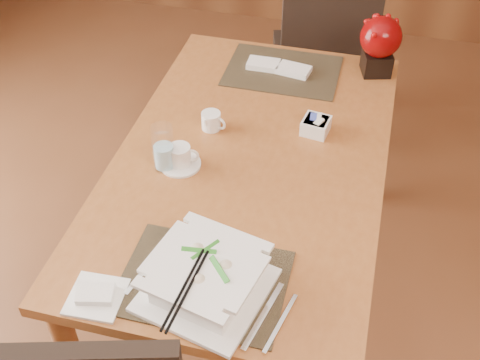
% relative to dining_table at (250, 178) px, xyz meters
% --- Properties ---
extents(dining_table, '(0.90, 1.50, 0.75)m').
position_rel_dining_table_xyz_m(dining_table, '(0.00, 0.00, 0.00)').
color(dining_table, '#A25E2D').
rests_on(dining_table, ground).
extents(placemat_near, '(0.45, 0.33, 0.01)m').
position_rel_dining_table_xyz_m(placemat_near, '(0.00, -0.55, 0.10)').
color(placemat_near, black).
rests_on(placemat_near, dining_table).
extents(placemat_far, '(0.45, 0.33, 0.01)m').
position_rel_dining_table_xyz_m(placemat_far, '(0.00, 0.55, 0.10)').
color(placemat_far, black).
rests_on(placemat_far, dining_table).
extents(soup_setting, '(0.37, 0.37, 0.12)m').
position_rel_dining_table_xyz_m(soup_setting, '(0.02, -0.58, 0.16)').
color(soup_setting, white).
rests_on(soup_setting, dining_table).
extents(coffee_cup, '(0.14, 0.14, 0.08)m').
position_rel_dining_table_xyz_m(coffee_cup, '(-0.22, -0.10, 0.13)').
color(coffee_cup, white).
rests_on(coffee_cup, dining_table).
extents(water_glass, '(0.09, 0.09, 0.17)m').
position_rel_dining_table_xyz_m(water_glass, '(-0.26, -0.12, 0.18)').
color(water_glass, white).
rests_on(water_glass, dining_table).
extents(creamer_jug, '(0.11, 0.11, 0.06)m').
position_rel_dining_table_xyz_m(creamer_jug, '(-0.17, 0.12, 0.13)').
color(creamer_jug, white).
rests_on(creamer_jug, dining_table).
extents(sugar_caddy, '(0.10, 0.10, 0.05)m').
position_rel_dining_table_xyz_m(sugar_caddy, '(0.19, 0.19, 0.12)').
color(sugar_caddy, white).
rests_on(sugar_caddy, dining_table).
extents(berry_decor, '(0.16, 0.16, 0.24)m').
position_rel_dining_table_xyz_m(berry_decor, '(0.36, 0.64, 0.23)').
color(berry_decor, black).
rests_on(berry_decor, dining_table).
extents(napkins_far, '(0.26, 0.12, 0.02)m').
position_rel_dining_table_xyz_m(napkins_far, '(-0.01, 0.55, 0.11)').
color(napkins_far, white).
rests_on(napkins_far, dining_table).
extents(bread_plate, '(0.15, 0.15, 0.01)m').
position_rel_dining_table_xyz_m(bread_plate, '(-0.26, -0.67, 0.10)').
color(bread_plate, white).
rests_on(bread_plate, dining_table).
extents(far_chair, '(0.56, 0.56, 0.99)m').
position_rel_dining_table_xyz_m(far_chair, '(0.11, 1.09, -0.09)').
color(far_chair, black).
rests_on(far_chair, ground).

